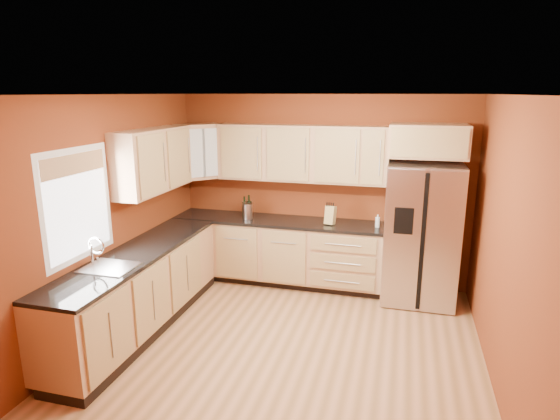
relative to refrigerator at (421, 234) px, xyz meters
name	(u,v)px	position (x,y,z in m)	size (l,w,h in m)	color
floor	(285,348)	(-1.35, -1.62, -0.89)	(4.00, 4.00, 0.00)	olive
ceiling	(286,95)	(-1.35, -1.62, 1.71)	(4.00, 4.00, 0.00)	silver
wall_back	(322,190)	(-1.35, 0.38, 0.41)	(4.00, 0.04, 2.60)	maroon
wall_front	(201,324)	(-1.35, -3.62, 0.41)	(4.00, 0.04, 2.60)	maroon
wall_left	(109,216)	(-3.35, -1.62, 0.41)	(0.04, 4.00, 2.60)	maroon
wall_right	(506,247)	(0.65, -1.62, 0.41)	(0.04, 4.00, 2.60)	maroon
base_cabinets_back	(278,252)	(-1.90, 0.07, -0.45)	(2.90, 0.60, 0.88)	tan
base_cabinets_left	(139,292)	(-3.05, -1.62, -0.45)	(0.60, 2.80, 0.88)	tan
countertop_back	(277,221)	(-1.90, 0.06, 0.01)	(2.90, 0.62, 0.04)	black
countertop_left	(137,253)	(-3.04, -1.62, 0.01)	(0.62, 2.80, 0.04)	black
upper_cabinets_back	(302,153)	(-1.60, 0.21, 0.94)	(2.30, 0.33, 0.75)	tan
upper_cabinets_left	(153,160)	(-3.19, -0.90, 0.94)	(0.33, 1.35, 0.75)	tan
corner_upper_cabinet	(199,151)	(-3.02, 0.04, 0.94)	(0.62, 0.33, 0.75)	tan
over_fridge_cabinet	(428,141)	(0.00, 0.07, 1.16)	(0.92, 0.60, 0.40)	tan
refrigerator	(421,234)	(0.00, 0.00, 0.00)	(0.90, 0.75, 1.78)	#B3B3B8
window	(78,205)	(-3.33, -2.12, 0.66)	(0.03, 0.90, 1.00)	white
sink_faucet	(108,253)	(-3.04, -2.12, 0.18)	(0.50, 0.42, 0.30)	silver
canister_left	(248,211)	(-2.31, 0.00, 0.14)	(0.13, 0.13, 0.22)	#B3B3B8
canister_right	(248,209)	(-2.35, 0.12, 0.14)	(0.13, 0.13, 0.22)	#B3B3B8
wine_bottle_a	(249,206)	(-2.32, 0.10, 0.19)	(0.07, 0.07, 0.32)	black
wine_bottle_b	(244,207)	(-2.38, 0.08, 0.18)	(0.07, 0.07, 0.29)	black
knife_block	(330,215)	(-1.16, 0.04, 0.15)	(0.12, 0.11, 0.24)	tan
soap_dispenser	(377,221)	(-0.55, 0.04, 0.11)	(0.06, 0.06, 0.17)	silver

